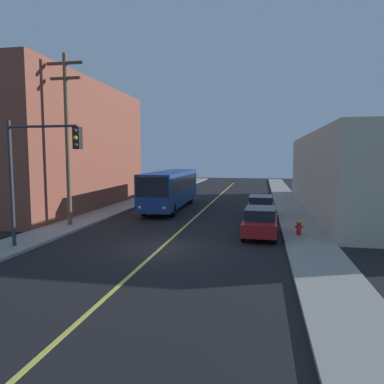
{
  "coord_description": "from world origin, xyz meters",
  "views": [
    {
      "loc": [
        4.8,
        -16.58,
        4.45
      ],
      "look_at": [
        0.0,
        8.01,
        2.0
      ],
      "focal_mm": 33.67,
      "sensor_mm": 36.0,
      "label": 1
    }
  ],
  "objects_px": {
    "city_bus": "(171,188)",
    "traffic_signal_left_corner": "(39,160)",
    "parked_car_red": "(260,222)",
    "parked_car_silver": "(260,206)",
    "utility_pole_near": "(67,132)",
    "fire_hydrant": "(299,227)"
  },
  "relations": [
    {
      "from": "city_bus",
      "to": "utility_pole_near",
      "type": "xyz_separation_m",
      "value": [
        -4.3,
        -9.17,
        4.15
      ]
    },
    {
      "from": "city_bus",
      "to": "traffic_signal_left_corner",
      "type": "relative_size",
      "value": 2.04
    },
    {
      "from": "city_bus",
      "to": "utility_pole_near",
      "type": "height_order",
      "value": "utility_pole_near"
    },
    {
      "from": "city_bus",
      "to": "traffic_signal_left_corner",
      "type": "distance_m",
      "value": 15.2
    },
    {
      "from": "parked_car_silver",
      "to": "traffic_signal_left_corner",
      "type": "xyz_separation_m",
      "value": [
        -10.14,
        -11.37,
        3.46
      ]
    },
    {
      "from": "traffic_signal_left_corner",
      "to": "parked_car_red",
      "type": "bearing_deg",
      "value": 26.64
    },
    {
      "from": "city_bus",
      "to": "utility_pole_near",
      "type": "distance_m",
      "value": 10.94
    },
    {
      "from": "city_bus",
      "to": "utility_pole_near",
      "type": "bearing_deg",
      "value": -115.13
    },
    {
      "from": "utility_pole_near",
      "to": "fire_hydrant",
      "type": "distance_m",
      "value": 15.04
    },
    {
      "from": "parked_car_red",
      "to": "parked_car_silver",
      "type": "height_order",
      "value": "same"
    },
    {
      "from": "city_bus",
      "to": "fire_hydrant",
      "type": "bearing_deg",
      "value": -44.56
    },
    {
      "from": "traffic_signal_left_corner",
      "to": "utility_pole_near",
      "type": "bearing_deg",
      "value": 107.59
    },
    {
      "from": "parked_car_silver",
      "to": "traffic_signal_left_corner",
      "type": "relative_size",
      "value": 0.73
    },
    {
      "from": "city_bus",
      "to": "traffic_signal_left_corner",
      "type": "height_order",
      "value": "traffic_signal_left_corner"
    },
    {
      "from": "parked_car_silver",
      "to": "traffic_signal_left_corner",
      "type": "bearing_deg",
      "value": -131.73
    },
    {
      "from": "city_bus",
      "to": "utility_pole_near",
      "type": "relative_size",
      "value": 1.15
    },
    {
      "from": "utility_pole_near",
      "to": "fire_hydrant",
      "type": "relative_size",
      "value": 12.64
    },
    {
      "from": "parked_car_red",
      "to": "utility_pole_near",
      "type": "height_order",
      "value": "utility_pole_near"
    },
    {
      "from": "parked_car_silver",
      "to": "city_bus",
      "type": "bearing_deg",
      "value": 155.88
    },
    {
      "from": "traffic_signal_left_corner",
      "to": "fire_hydrant",
      "type": "xyz_separation_m",
      "value": [
        12.26,
        5.19,
        -3.72
      ]
    },
    {
      "from": "parked_car_red",
      "to": "parked_car_silver",
      "type": "relative_size",
      "value": 1.01
    },
    {
      "from": "utility_pole_near",
      "to": "parked_car_red",
      "type": "bearing_deg",
      "value": -2.48
    }
  ]
}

